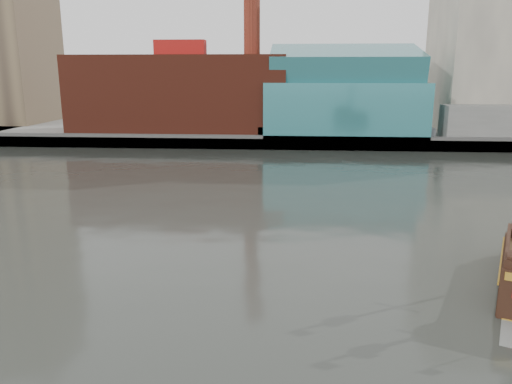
{
  "coord_description": "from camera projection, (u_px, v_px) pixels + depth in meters",
  "views": [
    {
      "loc": [
        0.56,
        -28.58,
        14.11
      ],
      "look_at": [
        -2.57,
        12.81,
        4.0
      ],
      "focal_mm": 35.0,
      "sensor_mm": 36.0,
      "label": 1
    }
  ],
  "objects": [
    {
      "name": "promenade_far",
      "position": [
        291.0,
        127.0,
        119.96
      ],
      "size": [
        220.0,
        60.0,
        2.0
      ],
      "primitive_type": "cube",
      "color": "slate",
      "rests_on": "ground"
    },
    {
      "name": "skyline",
      "position": [
        317.0,
        21.0,
        106.8
      ],
      "size": [
        149.0,
        45.0,
        62.0
      ],
      "color": "brown",
      "rests_on": "promenade_far"
    },
    {
      "name": "seawall",
      "position": [
        290.0,
        143.0,
        91.31
      ],
      "size": [
        220.0,
        1.0,
        2.6
      ],
      "primitive_type": "cube",
      "color": "#4C4C49",
      "rests_on": "ground"
    },
    {
      "name": "ground",
      "position": [
        282.0,
        303.0,
        31.07
      ],
      "size": [
        400.0,
        400.0,
        0.0
      ],
      "primitive_type": "plane",
      "color": "#2A2D28",
      "rests_on": "ground"
    }
  ]
}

